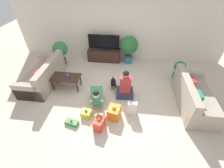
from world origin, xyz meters
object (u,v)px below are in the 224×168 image
person_kneeling (97,96)px  gift_box_a (86,113)px  gift_box_c (72,122)px  mug (68,76)px  sofa_left (44,76)px  potted_plant_back_right (129,47)px  potted_plant_corner_right (179,69)px  dog (113,83)px  coffee_table (66,78)px  gift_box_b (114,112)px  tv_console (104,55)px  gift_box_d (99,124)px  gift_bag_a (132,108)px  sofa_right (194,97)px  person_sitting (125,87)px  potted_plant_corner_left (60,50)px  tv (104,43)px

person_kneeling → gift_box_a: 0.57m
gift_box_c → mug: (-0.52, 1.43, 0.44)m
sofa_left → potted_plant_back_right: 3.34m
potted_plant_corner_right → dog: potted_plant_corner_right is taller
coffee_table → dog: bearing=5.5°
sofa_left → mug: (0.95, -0.16, 0.20)m
gift_box_a → gift_box_b: gift_box_b is taller
tv_console → gift_box_b: bearing=-76.2°
sofa_left → gift_box_d: (2.22, -1.61, -0.13)m
potted_plant_corner_right → gift_box_a: bearing=-143.8°
gift_bag_a → sofa_right: bearing=18.1°
coffee_table → gift_bag_a: 2.34m
potted_plant_corner_right → tv_console: bearing=161.1°
tv_console → person_kneeling: 2.59m
potted_plant_back_right → gift_box_d: potted_plant_back_right is taller
sofa_left → person_sitting: (2.79, -0.38, 0.07)m
gift_box_a → gift_box_b: bearing=4.9°
gift_box_d → gift_bag_a: 0.98m
sofa_left → coffee_table: bearing=79.2°
potted_plant_corner_right → dog: (-2.24, -0.82, -0.17)m
potted_plant_back_right → potted_plant_corner_right: bearing=-26.9°
sofa_right → dog: (-2.39, 0.47, -0.08)m
potted_plant_corner_right → potted_plant_back_right: 2.06m
gift_bag_a → mug: size_ratio=3.84×
potted_plant_corner_left → gift_box_a: size_ratio=3.26×
sofa_right → potted_plant_corner_left: size_ratio=1.98×
mug → gift_box_c: bearing=-69.8°
potted_plant_corner_left → person_sitting: size_ratio=0.96×
mug → potted_plant_corner_left: bearing=119.0°
tv_console → mug: mug is taller
sofa_right → gift_box_c: bearing=108.3°
gift_box_d → mug: bearing=131.1°
potted_plant_corner_right → gift_bag_a: size_ratio=1.48×
tv → gift_bag_a: size_ratio=2.71×
gift_box_a → sofa_right: bearing=14.9°
gift_box_a → gift_bag_a: (1.23, 0.22, 0.13)m
potted_plant_back_right → gift_bag_a: (0.20, -2.78, -0.49)m
potted_plant_corner_right → mug: size_ratio=5.68×
potted_plant_corner_right → sofa_left: bearing=-170.2°
gift_box_b → gift_box_d: 0.51m
sofa_left → gift_box_c: 2.18m
gift_box_c → mug: size_ratio=3.13×
dog → tv: bearing=98.8°
person_sitting → potted_plant_corner_right: bearing=-151.5°
tv → gift_bag_a: 3.13m
potted_plant_corner_left → gift_box_c: potted_plant_corner_left is taller
potted_plant_back_right → person_sitting: size_ratio=1.13×
gift_box_a → tv: bearing=89.7°
gift_box_c → tv: bearing=84.2°
dog → person_sitting: bearing=-51.8°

